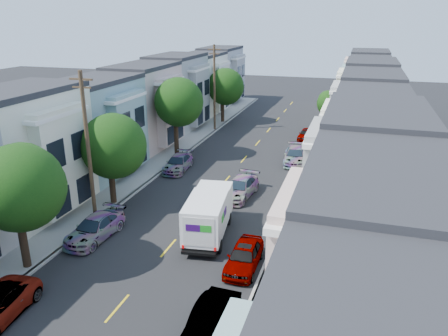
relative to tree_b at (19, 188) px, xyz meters
name	(u,v)px	position (x,y,z in m)	size (l,w,h in m)	color
ground	(168,248)	(6.30, 4.31, -4.85)	(160.00, 160.00, 0.00)	black
road_slab	(236,169)	(6.30, 19.31, -4.84)	(12.00, 70.00, 0.02)	black
curb_left	(174,162)	(0.25, 19.31, -4.78)	(0.30, 70.00, 0.15)	gray
curb_right	(302,175)	(12.35, 19.31, -4.78)	(0.30, 70.00, 0.15)	gray
sidewalk_left	(162,161)	(-1.05, 19.31, -4.78)	(2.60, 70.00, 0.15)	gray
sidewalk_right	(317,177)	(13.65, 19.31, -4.78)	(2.60, 70.00, 0.15)	gray
centerline	(236,169)	(6.30, 19.31, -4.85)	(0.12, 70.00, 0.01)	gold
townhouse_row_left	(127,158)	(-4.85, 19.31, -4.85)	(5.00, 70.00, 8.50)	white
townhouse_row_right	(363,182)	(17.45, 19.31, -4.85)	(5.00, 70.00, 8.50)	white
tree_b	(19,188)	(0.00, 0.00, 0.00)	(4.64, 4.64, 7.19)	black
tree_c	(112,146)	(0.00, 9.19, -0.35)	(4.70, 4.70, 6.87)	black
tree_d	(178,102)	(0.00, 21.22, 0.62)	(4.70, 4.70, 7.84)	black
tree_e	(225,87)	(0.00, 36.52, -0.16)	(4.70, 4.70, 7.06)	black
tree_far_r	(329,104)	(13.20, 34.52, -1.24)	(2.93, 2.93, 5.12)	black
utility_pole_near	(88,149)	(0.00, 6.31, 0.30)	(1.60, 0.26, 10.00)	#42301E
utility_pole_far	(214,88)	(0.00, 32.31, 0.30)	(1.60, 0.26, 10.00)	#42301E
fedex_truck	(209,213)	(8.12, 6.53, -3.27)	(2.27, 5.89, 2.83)	silver
lead_sedan	(240,188)	(8.31, 13.28, -4.14)	(2.00, 4.76, 1.43)	black
parked_left_c	(95,228)	(1.40, 4.14, -4.15)	(1.95, 4.65, 1.39)	#AEB0B7
parked_left_d	(178,163)	(1.40, 17.51, -4.18)	(1.88, 4.47, 1.34)	#370C08
parked_right_a	(210,323)	(11.20, -2.22, -4.13)	(1.53, 4.34, 1.45)	slate
parked_right_b	(244,256)	(11.20, 3.59, -4.15)	(1.66, 4.34, 1.41)	white
parked_right_c	(295,156)	(11.20, 22.71, -4.13)	(2.01, 4.79, 1.44)	black
parked_right_d	(306,134)	(11.20, 31.31, -4.22)	(1.48, 3.88, 1.26)	#091640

